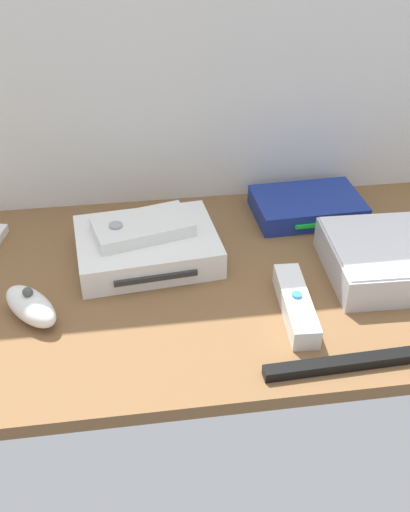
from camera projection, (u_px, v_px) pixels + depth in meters
ground_plane at (205, 283)px, 88.51cm from camera, size 100.00×48.00×2.00cm
back_wall at (182, 10)px, 89.24cm from camera, size 110.00×1.20×64.00cm
game_console at (147, 246)px, 90.81cm from camera, size 22.44×18.00×4.40cm
mini_computer at (386, 258)px, 87.53cm from camera, size 17.53×17.53×5.30cm
network_router at (307, 206)px, 101.65cm from camera, size 18.48×12.93×3.40cm
remote_wand at (296, 305)px, 80.64cm from camera, size 4.43×14.98×3.40cm
remote_nunchuk at (31, 306)px, 79.57cm from camera, size 9.64×10.58×5.10cm
remote_classic_pad at (142, 227)px, 89.35cm from camera, size 15.89×11.21×2.40cm
sensor_bar at (358, 362)px, 73.01cm from camera, size 24.05×2.62×1.40cm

